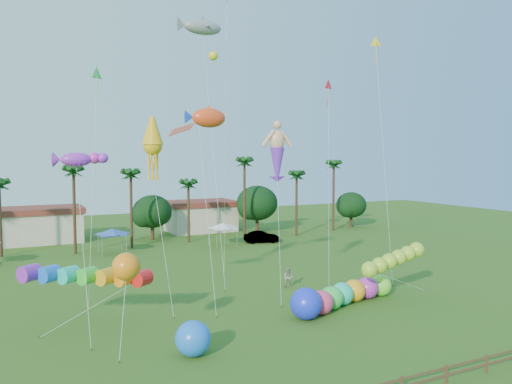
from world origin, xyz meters
name	(u,v)px	position (x,y,z in m)	size (l,w,h in m)	color
ground	(330,353)	(0.00, 0.00, 0.00)	(160.00, 160.00, 0.00)	#285116
tree_line	(172,210)	(3.57, 44.00, 4.28)	(69.46, 8.91, 11.00)	#3A2819
buildings_row	(116,223)	(-3.09, 50.00, 2.00)	(35.00, 7.00, 4.00)	beige
tent_row	(113,232)	(-6.00, 36.33, 2.75)	(31.00, 4.00, 0.60)	white
fence	(401,384)	(0.00, -6.00, 0.61)	(36.12, 0.12, 1.00)	brown
car_b	(262,237)	(13.76, 36.03, 0.79)	(1.66, 4.77, 1.57)	#4C4C54
spectator_b	(288,278)	(5.22, 14.02, 0.92)	(0.89, 0.69, 1.83)	gray
caterpillar_inflatable	(340,295)	(5.83, 7.14, 0.97)	(11.22, 4.77, 2.30)	#D9396B
blue_ball	(193,339)	(-7.49, 3.18, 1.05)	(2.11, 2.11, 2.11)	blue
rainbow_tube	(111,281)	(-10.88, 10.06, 3.27)	(8.57, 4.76, 3.84)	red
green_worm	(369,270)	(8.21, 6.56, 2.86)	(10.78, 2.75, 3.63)	#9CCD2D
orange_ball_kite	(126,267)	(-10.85, 5.23, 5.24)	(1.93, 2.19, 6.08)	orange
merman_kite	(277,156)	(3.08, 12.25, 11.79)	(2.56, 4.17, 14.22)	#E6A983
fish_kite	(209,118)	(-2.15, 14.31, 14.84)	(4.44, 6.36, 15.74)	#EB441A
shark_kite	(203,27)	(0.17, 21.88, 24.05)	(5.31, 8.19, 24.96)	gray
squid_kite	(153,146)	(-6.80, 14.32, 12.52)	(2.05, 5.21, 14.88)	#EFAB13
lobster_kite	(76,160)	(-12.90, 10.28, 11.49)	(3.88, 5.23, 12.17)	purple
delta_kite_red	(328,89)	(10.37, 15.56, 18.08)	(2.49, 3.40, 19.00)	red
delta_kite_yellow	(376,47)	(15.43, 14.93, 22.31)	(2.17, 5.23, 23.36)	gold
delta_kite_green	(97,78)	(-10.19, 18.80, 18.16)	(2.28, 4.53, 19.06)	#37EA53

